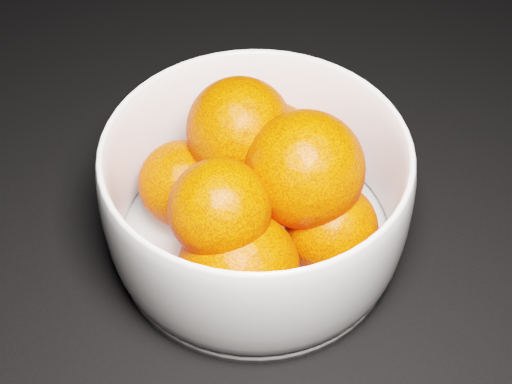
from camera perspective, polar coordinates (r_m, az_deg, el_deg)
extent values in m
cylinder|color=white|center=(0.51, 0.00, -3.74)|extent=(0.19, 0.19, 0.01)
sphere|color=#EA3701|center=(0.52, 1.43, 3.67)|extent=(0.06, 0.06, 0.06)
sphere|color=#EA3701|center=(0.49, -5.89, 0.66)|extent=(0.06, 0.06, 0.06)
sphere|color=#EA3701|center=(0.45, -1.39, -6.23)|extent=(0.08, 0.08, 0.08)
sphere|color=#EA3701|center=(0.47, 6.04, -2.92)|extent=(0.06, 0.06, 0.06)
sphere|color=#EA3701|center=(0.47, -1.31, 4.99)|extent=(0.07, 0.07, 0.07)
sphere|color=#EA3701|center=(0.43, -2.91, -1.40)|extent=(0.06, 0.06, 0.06)
sphere|color=#EA3701|center=(0.45, 3.93, 1.81)|extent=(0.08, 0.08, 0.08)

